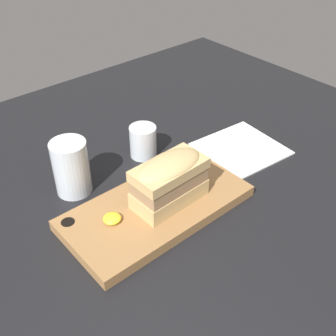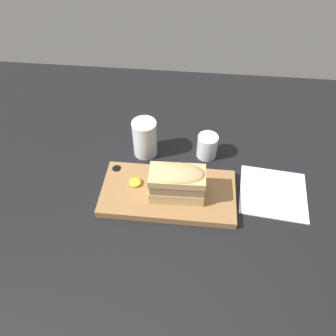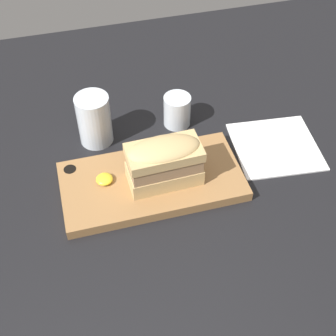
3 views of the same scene
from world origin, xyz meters
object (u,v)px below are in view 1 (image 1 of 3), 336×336
wine_glass (143,143)px  serving_board (156,207)px  water_glass (72,171)px  napkin (241,149)px  sandwich (169,179)px

wine_glass → serving_board: bearing=-120.8°
water_glass → napkin: water_glass is taller
sandwich → water_glass: size_ratio=1.24×
serving_board → sandwich: size_ratio=2.51×
water_glass → wine_glass: bearing=2.1°
serving_board → water_glass: 19.37cm
water_glass → serving_board: bearing=-62.0°
water_glass → wine_glass: 19.41cm
serving_board → wine_glass: (10.41, 17.44, 2.23)cm
wine_glass → napkin: bearing=-35.1°
serving_board → napkin: size_ratio=1.85×
water_glass → napkin: 41.15cm
serving_board → sandwich: (2.50, -1.10, 6.71)cm
serving_board → napkin: (29.85, 3.79, -0.96)cm
serving_board → wine_glass: bearing=59.2°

